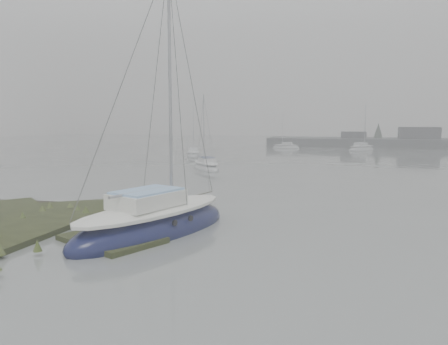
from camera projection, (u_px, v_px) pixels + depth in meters
The scene contains 6 objects.
ground at pixel (258, 163), 45.26m from camera, with size 160.00×160.00×0.00m, color slate.
sailboat_main at pixel (154, 224), 17.05m from camera, with size 5.22×8.46×11.34m.
sailboat_white at pixel (206, 167), 39.10m from camera, with size 4.34×5.15×7.23m.
sailboat_far_a at pixel (194, 155), 53.39m from camera, with size 3.11×4.96×6.66m.
sailboat_far_b at pixel (361, 149), 63.80m from camera, with size 4.60×5.19×7.41m.
sailboat_far_c at pixel (286, 147), 68.48m from camera, with size 4.43×1.87×6.07m.
Camera 1 is at (8.58, -14.37, 4.41)m, focal length 35.00 mm.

